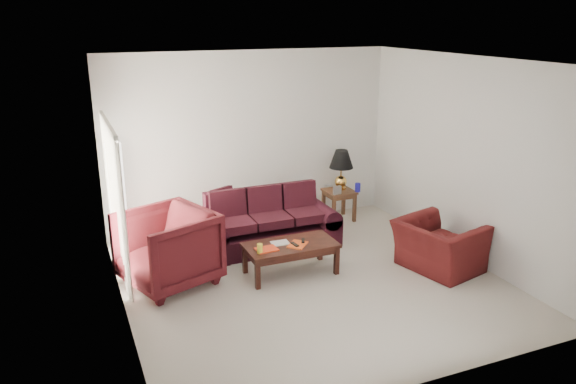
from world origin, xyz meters
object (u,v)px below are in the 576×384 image
object	(u,v)px
end_table	(339,205)
floor_lamp	(118,199)
armchair_left	(167,248)
sofa	(269,220)
coffee_table	(291,259)
armchair_right	(439,246)

from	to	relation	value
end_table	floor_lamp	size ratio (longest dim) A/B	0.31
floor_lamp	armchair_left	size ratio (longest dim) A/B	1.53
sofa	coffee_table	bearing A→B (deg)	-95.49
sofa	end_table	distance (m)	1.76
sofa	coffee_table	xyz separation A→B (m)	(-0.06, -1.03, -0.22)
sofa	armchair_right	world-z (taller)	sofa
armchair_left	armchair_right	distance (m)	3.84
end_table	coffee_table	distance (m)	2.39
coffee_table	sofa	bearing A→B (deg)	95.56
end_table	sofa	bearing A→B (deg)	-156.84
end_table	armchair_left	size ratio (longest dim) A/B	0.48
coffee_table	floor_lamp	bearing A→B (deg)	150.11
end_table	floor_lamp	bearing A→B (deg)	-179.79
armchair_right	end_table	bearing A→B (deg)	-5.49
sofa	armchair_right	bearing A→B (deg)	-43.33
floor_lamp	coffee_table	bearing A→B (deg)	-38.61
floor_lamp	armchair_left	world-z (taller)	floor_lamp
coffee_table	armchair_left	bearing A→B (deg)	177.04
end_table	armchair_left	bearing A→B (deg)	-157.65
end_table	coffee_table	bearing A→B (deg)	-134.21
floor_lamp	armchair_right	size ratio (longest dim) A/B	1.60
end_table	armchair_right	xyz separation A→B (m)	(0.36, -2.40, 0.08)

